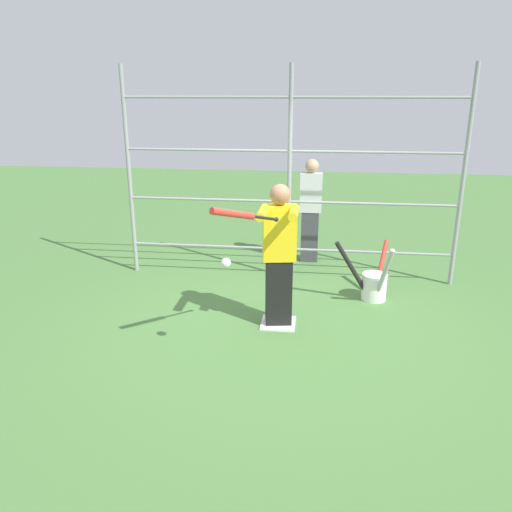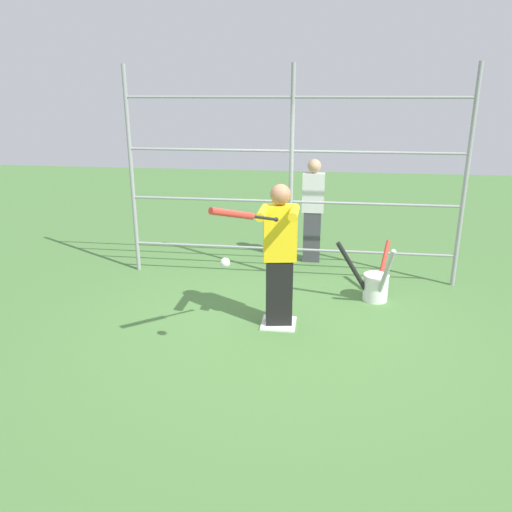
% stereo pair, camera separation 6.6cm
% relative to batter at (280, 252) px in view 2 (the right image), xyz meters
% --- Properties ---
extents(ground_plane, '(24.00, 24.00, 0.00)m').
position_rel_batter_xyz_m(ground_plane, '(0.00, -0.02, -0.90)').
color(ground_plane, '#4C7A3D').
extents(home_plate, '(0.40, 0.40, 0.02)m').
position_rel_batter_xyz_m(home_plate, '(0.00, -0.02, -0.89)').
color(home_plate, white).
rests_on(home_plate, ground).
extents(fence_backstop, '(4.71, 0.06, 2.98)m').
position_rel_batter_xyz_m(fence_backstop, '(0.00, -1.62, 0.59)').
color(fence_backstop, '#939399').
rests_on(fence_backstop, ground).
extents(batter, '(0.42, 0.61, 1.67)m').
position_rel_batter_xyz_m(batter, '(0.00, 0.00, 0.00)').
color(batter, black).
rests_on(batter, ground).
extents(baseball_bat_swinging, '(0.57, 0.75, 0.29)m').
position_rel_batter_xyz_m(baseball_bat_swinging, '(0.31, 0.86, 0.63)').
color(baseball_bat_swinging, black).
extents(softball_in_flight, '(0.10, 0.10, 0.10)m').
position_rel_batter_xyz_m(softball_in_flight, '(0.43, 0.93, 0.17)').
color(softball_in_flight, white).
extents(bat_bucket, '(0.77, 0.98, 0.83)m').
position_rel_batter_xyz_m(bat_bucket, '(-1.18, -0.91, -0.68)').
color(bat_bucket, white).
rests_on(bat_bucket, ground).
extents(bystander_behind_fence, '(0.34, 0.21, 1.64)m').
position_rel_batter_xyz_m(bystander_behind_fence, '(-0.30, -2.41, -0.05)').
color(bystander_behind_fence, '#3F3F47').
rests_on(bystander_behind_fence, ground).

